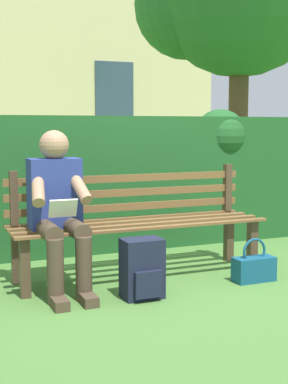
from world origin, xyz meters
name	(u,v)px	position (x,y,z in m)	size (l,w,h in m)	color
ground	(139,277)	(0.00, 0.00, 0.00)	(60.00, 60.00, 0.00)	#477533
park_bench	(135,220)	(0.00, -0.08, 0.45)	(2.05, 0.53, 0.87)	#4C3828
person_seated	(59,206)	(0.68, 0.10, 0.63)	(0.44, 0.73, 1.18)	navy
hedge_backdrop	(74,181)	(0.23, -1.15, 0.68)	(5.33, 0.68, 1.39)	#1E5123
backpack	(142,269)	(0.18, 0.50, 0.21)	(0.28, 0.27, 0.42)	#191E33
handbag	(254,268)	(-0.78, 0.46, 0.11)	(0.33, 0.15, 0.34)	navy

